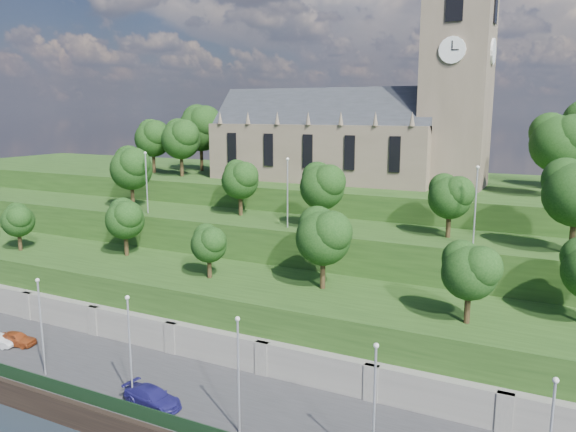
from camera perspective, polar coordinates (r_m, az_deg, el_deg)
The scene contains 14 objects.
promenade at distance 50.54m, azimuth -10.86°, elevation -17.74°, with size 160.00×12.00×2.00m, color #2D2D30.
fence at distance 46.19m, azimuth -15.23°, elevation -18.58°, with size 160.00×0.10×1.20m, color black.
retaining_wall at distance 54.19m, azimuth -6.96°, elevation -13.81°, with size 160.00×2.10×5.00m.
embankment_lower at distance 58.31m, azimuth -3.66°, elevation -10.34°, with size 160.00×12.00×8.00m, color #1F3E14.
embankment_upper at distance 66.88m, azimuth 1.12°, elevation -5.74°, with size 160.00×10.00×12.00m, color #1F3E14.
hilltop at distance 85.37m, azimuth 7.24°, elevation -1.17°, with size 160.00×32.00×15.00m, color #1F3E14.
church at distance 79.57m, azimuth 7.05°, elevation 8.89°, with size 38.60×12.35×27.60m.
trees_lower at distance 54.18m, azimuth 0.18°, elevation -2.34°, with size 66.41×8.58×7.90m.
trees_upper at distance 62.10m, azimuth 3.90°, elevation 3.66°, with size 58.97×8.23×8.72m.
trees_hilltop at distance 78.89m, azimuth 7.49°, elevation 8.34°, with size 71.64×16.71×11.30m.
lamp_posts_promenade at distance 46.75m, azimuth -15.79°, elevation -12.18°, with size 60.36×0.36×8.85m.
lamp_posts_upper at distance 62.03m, azimuth -0.05°, elevation 2.92°, with size 40.36×0.36×7.82m.
car_left at distance 62.84m, azimuth -25.89°, elevation -11.14°, with size 1.63×4.05×1.38m, color #8D3A17.
car_right at distance 47.48m, azimuth -13.61°, elevation -17.45°, with size 2.08×5.11×1.48m, color navy.
Camera 1 is at (27.75, -28.84, 24.88)m, focal length 35.00 mm.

